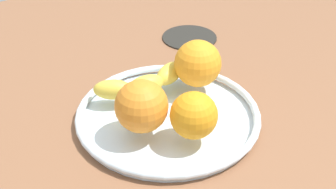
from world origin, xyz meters
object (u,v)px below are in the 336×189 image
orange_back_right (196,114)px  orange_center (198,63)px  ambient_coaster (189,37)px  orange_front_left (142,106)px  banana (145,82)px  fruit_bowl (168,115)px

orange_back_right → orange_center: size_ratio=0.88×
orange_center → ambient_coaster: (10.40, 17.69, -5.47)cm
orange_center → ambient_coaster: bearing=59.6°
orange_center → orange_front_left: bearing=-157.4°
orange_front_left → ambient_coaster: (24.27, 23.45, -5.44)cm
banana → orange_front_left: 10.43cm
orange_front_left → orange_center: (13.87, 5.76, 0.02)cm
banana → ambient_coaster: size_ratio=1.57×
banana → orange_back_right: (0.64, -13.90, 1.83)cm
orange_front_left → orange_back_right: size_ratio=1.13×
fruit_bowl → orange_back_right: 8.25cm
orange_center → fruit_bowl: bearing=-154.2°
fruit_bowl → ambient_coaster: 28.66cm
orange_back_right → orange_center: 13.54cm
fruit_bowl → ambient_coaster: bearing=49.3°
fruit_bowl → orange_center: 10.42cm
banana → orange_front_left: (-5.36, -8.65, 2.29)cm
fruit_bowl → orange_center: size_ratio=3.68×
orange_front_left → orange_back_right: (6.00, -5.25, -0.47)cm
orange_back_right → ambient_coaster: (18.27, 28.70, -4.98)cm
fruit_bowl → orange_front_left: (-5.57, -1.75, 4.83)cm
fruit_bowl → orange_back_right: bearing=-86.4°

